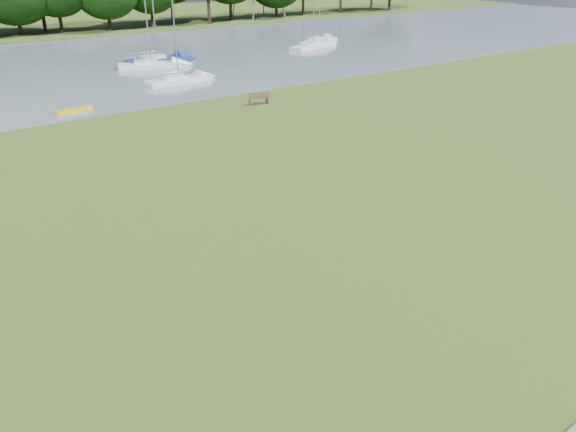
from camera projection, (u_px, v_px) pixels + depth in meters
ground at (281, 233)px, 22.49m from camera, size 220.00×220.00×0.00m
river at (24, 72)px, 53.19m from camera, size 220.00×40.00×0.10m
riverbank_bench at (259, 98)px, 41.58m from camera, size 1.61×0.92×0.95m
kayak at (74, 110)px, 39.54m from camera, size 2.64×0.95×0.26m
sailboat_0 at (157, 58)px, 57.18m from camera, size 6.65×1.93×7.99m
sailboat_2 at (319, 40)px, 70.22m from camera, size 6.38×3.54×7.19m
sailboat_3 at (178, 78)px, 48.37m from camera, size 5.91×2.02×7.18m
sailboat_4 at (313, 45)px, 66.57m from camera, size 6.77×3.13×8.58m
sailboat_7 at (150, 63)px, 54.95m from camera, size 6.48×3.79×9.42m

